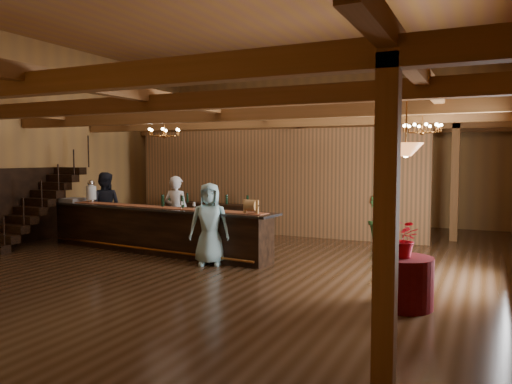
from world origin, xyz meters
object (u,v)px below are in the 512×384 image
at_px(tasting_bar, 154,229).
at_px(chandelier_right, 422,128).
at_px(guest, 210,224).
at_px(beverage_dispenser, 91,192).
at_px(raffle_drum, 251,206).
at_px(round_table, 403,282).
at_px(floor_plant, 380,218).
at_px(backbar_shelf, 207,218).
at_px(chandelier_left, 164,132).
at_px(pendant_lamp, 406,149).
at_px(bartender, 176,212).
at_px(staff_second, 104,207).

height_order(tasting_bar, chandelier_right, chandelier_right).
xyz_separation_m(chandelier_right, guest, (-4.00, -2.28, -2.04)).
bearing_deg(beverage_dispenser, raffle_drum, -6.77).
relative_size(round_table, floor_plant, 0.69).
bearing_deg(backbar_shelf, chandelier_left, -73.47).
bearing_deg(pendant_lamp, bartender, 155.64).
bearing_deg(pendant_lamp, raffle_drum, 153.04).
bearing_deg(backbar_shelf, raffle_drum, -42.64).
bearing_deg(tasting_bar, staff_second, 166.56).
bearing_deg(round_table, tasting_bar, 161.59).
bearing_deg(floor_plant, pendant_lamp, -75.61).
relative_size(raffle_drum, chandelier_right, 0.42).
distance_m(round_table, chandelier_left, 6.99).
height_order(chandelier_right, pendant_lamp, same).
relative_size(backbar_shelf, bartender, 1.74).
relative_size(backbar_shelf, guest, 1.81).
bearing_deg(chandelier_left, pendant_lamp, -21.69).
relative_size(chandelier_right, bartender, 0.44).
distance_m(beverage_dispenser, floor_plant, 7.75).
bearing_deg(chandelier_left, bartender, 62.39).
bearing_deg(staff_second, bartender, 153.79).
relative_size(raffle_drum, floor_plant, 0.26).
bearing_deg(chandelier_right, chandelier_left, -168.07).
height_order(chandelier_left, pendant_lamp, same).
distance_m(beverage_dispenser, pendant_lamp, 8.72).
relative_size(round_table, guest, 0.51).
bearing_deg(round_table, beverage_dispenser, 164.51).
height_order(chandelier_right, guest, chandelier_right).
bearing_deg(guest, pendant_lamp, -40.58).
bearing_deg(chandelier_left, tasting_bar, -101.66).
bearing_deg(staff_second, round_table, 138.16).
xyz_separation_m(tasting_bar, chandelier_right, (5.94, 1.61, 2.36)).
distance_m(tasting_bar, round_table, 6.48).
bearing_deg(backbar_shelf, staff_second, -118.43).
xyz_separation_m(round_table, chandelier_right, (-0.20, 3.65, 2.53)).
height_order(chandelier_left, bartender, chandelier_left).
bearing_deg(beverage_dispenser, chandelier_left, 2.49).
relative_size(raffle_drum, pendant_lamp, 0.38).
distance_m(beverage_dispenser, raffle_drum, 4.99).
xyz_separation_m(beverage_dispenser, chandelier_left, (2.28, 0.10, 1.52)).
bearing_deg(guest, chandelier_right, 7.21).
height_order(backbar_shelf, floor_plant, floor_plant).
bearing_deg(staff_second, beverage_dispenser, 67.58).
height_order(chandelier_left, staff_second, chandelier_left).
bearing_deg(guest, chandelier_left, 128.38).
bearing_deg(pendant_lamp, round_table, 0.00).
height_order(round_table, guest, guest).
bearing_deg(round_table, floor_plant, 104.39).
bearing_deg(tasting_bar, raffle_drum, -1.05).
distance_m(tasting_bar, raffle_drum, 2.86).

